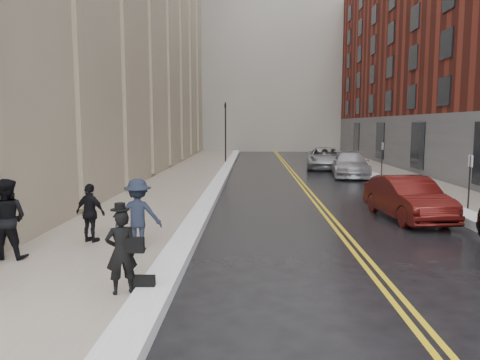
# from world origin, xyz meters

# --- Properties ---
(ground) EXTENTS (160.00, 160.00, 0.00)m
(ground) POSITION_xyz_m (0.00, 0.00, 0.00)
(ground) COLOR black
(ground) RESTS_ON ground
(sidewalk_left) EXTENTS (4.00, 64.00, 0.15)m
(sidewalk_left) POSITION_xyz_m (-4.50, 16.00, 0.07)
(sidewalk_left) COLOR gray
(sidewalk_left) RESTS_ON ground
(sidewalk_right) EXTENTS (3.00, 64.00, 0.15)m
(sidewalk_right) POSITION_xyz_m (9.00, 16.00, 0.07)
(sidewalk_right) COLOR gray
(sidewalk_right) RESTS_ON ground
(lane_stripe_a) EXTENTS (0.12, 64.00, 0.01)m
(lane_stripe_a) POSITION_xyz_m (2.38, 16.00, 0.00)
(lane_stripe_a) COLOR gold
(lane_stripe_a) RESTS_ON ground
(lane_stripe_b) EXTENTS (0.12, 64.00, 0.01)m
(lane_stripe_b) POSITION_xyz_m (2.62, 16.00, 0.00)
(lane_stripe_b) COLOR gold
(lane_stripe_b) RESTS_ON ground
(snow_ridge_left) EXTENTS (0.70, 60.80, 0.26)m
(snow_ridge_left) POSITION_xyz_m (-2.20, 16.00, 0.13)
(snow_ridge_left) COLOR white
(snow_ridge_left) RESTS_ON ground
(snow_ridge_right) EXTENTS (0.85, 60.80, 0.30)m
(snow_ridge_right) POSITION_xyz_m (7.15, 16.00, 0.15)
(snow_ridge_right) COLOR white
(snow_ridge_right) RESTS_ON ground
(tower_far_right) EXTENTS (22.00, 18.00, 44.00)m
(tower_far_right) POSITION_xyz_m (14.00, 66.00, 22.00)
(tower_far_right) COLOR slate
(tower_far_right) RESTS_ON ground
(traffic_signal) EXTENTS (0.18, 0.15, 5.20)m
(traffic_signal) POSITION_xyz_m (-2.60, 30.00, 3.08)
(traffic_signal) COLOR black
(traffic_signal) RESTS_ON ground
(parking_sign_near) EXTENTS (0.06, 0.35, 2.23)m
(parking_sign_near) POSITION_xyz_m (7.90, 8.00, 1.36)
(parking_sign_near) COLOR black
(parking_sign_near) RESTS_ON ground
(parking_sign_far) EXTENTS (0.06, 0.35, 2.23)m
(parking_sign_far) POSITION_xyz_m (7.90, 20.00, 1.36)
(parking_sign_far) COLOR black
(parking_sign_far) RESTS_ON ground
(car_maroon) EXTENTS (2.13, 4.79, 1.53)m
(car_maroon) POSITION_xyz_m (5.20, 6.78, 0.76)
(car_maroon) COLOR #410D0B
(car_maroon) RESTS_ON ground
(car_silver_near) EXTENTS (2.92, 5.74, 1.60)m
(car_silver_near) POSITION_xyz_m (6.02, 20.48, 0.80)
(car_silver_near) COLOR #A3A5AB
(car_silver_near) RESTS_ON ground
(car_silver_far) EXTENTS (3.35, 6.12, 1.62)m
(car_silver_far) POSITION_xyz_m (5.20, 25.85, 0.81)
(car_silver_far) COLOR #97999F
(car_silver_far) RESTS_ON ground
(pedestrian_main) EXTENTS (0.70, 0.59, 1.63)m
(pedestrian_main) POSITION_xyz_m (-2.80, -1.18, 0.96)
(pedestrian_main) COLOR black
(pedestrian_main) RESTS_ON sidewalk_left
(pedestrian_a) EXTENTS (0.95, 0.74, 1.94)m
(pedestrian_a) POSITION_xyz_m (-6.20, 1.10, 1.12)
(pedestrian_a) COLOR black
(pedestrian_a) RESTS_ON sidewalk_left
(pedestrian_b) EXTENTS (1.23, 0.74, 1.85)m
(pedestrian_b) POSITION_xyz_m (-3.23, 1.91, 1.07)
(pedestrian_b) COLOR #191F2E
(pedestrian_b) RESTS_ON sidewalk_left
(pedestrian_c) EXTENTS (1.03, 0.72, 1.62)m
(pedestrian_c) POSITION_xyz_m (-4.74, 2.72, 0.96)
(pedestrian_c) COLOR black
(pedestrian_c) RESTS_ON sidewalk_left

